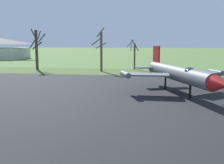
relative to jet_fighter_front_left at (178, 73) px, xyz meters
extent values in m
cube|color=black|center=(-11.40, -7.99, -2.43)|extent=(97.44, 48.84, 0.05)
cube|color=#45562A|center=(-11.40, 22.43, -2.43)|extent=(157.44, 12.00, 0.06)
cylinder|color=#565B60|center=(-0.13, 0.34, -0.04)|extent=(6.81, 14.28, 1.69)
cone|color=red|center=(2.88, -7.52, -0.04)|extent=(2.23, 2.60, 1.55)
cylinder|color=black|center=(-2.87, 7.49, -0.04)|extent=(1.44, 1.29, 1.18)
ellipsoid|color=#19232D|center=(0.92, -2.40, 0.43)|extent=(1.13, 2.13, 1.07)
cube|color=#565B60|center=(-3.50, -0.12, -0.16)|extent=(4.95, 2.62, 0.16)
cube|color=#565B60|center=(2.69, 2.25, -0.16)|extent=(5.40, 5.24, 0.16)
cylinder|color=#565B60|center=(-5.97, -0.55, -0.16)|extent=(1.56, 2.75, 0.63)
cylinder|color=#565B60|center=(4.82, 3.58, -0.16)|extent=(1.56, 2.75, 0.63)
cube|color=red|center=(-2.48, 6.49, 1.92)|extent=(0.95, 2.05, 2.22)
cube|color=#565B60|center=(-3.96, 5.87, 0.09)|extent=(2.93, 2.38, 0.16)
cube|color=#565B60|center=(-0.97, 7.01, 0.09)|extent=(2.93, 2.38, 0.16)
cylinder|color=black|center=(1.02, -2.67, -1.67)|extent=(0.23, 0.23, 1.58)
cylinder|color=black|center=(-1.28, 3.35, -1.67)|extent=(0.23, 0.23, 1.58)
cylinder|color=#42382D|center=(-28.10, 24.07, 1.84)|extent=(0.60, 0.60, 8.60)
cylinder|color=#42382D|center=(-27.63, 24.60, 5.03)|extent=(1.34, 1.20, 1.81)
cylinder|color=#42382D|center=(-29.05, 24.20, 3.14)|extent=(0.53, 2.11, 1.87)
cylinder|color=#42382D|center=(-28.37, 25.08, 2.80)|extent=(2.24, 0.85, 1.82)
cylinder|color=#42382D|center=(-28.33, 23.43, 5.26)|extent=(1.57, 0.81, 2.29)
cylinder|color=#42382D|center=(-27.32, 25.20, 4.42)|extent=(2.52, 1.84, 1.95)
cylinder|color=brown|center=(-13.50, 22.76, 1.57)|extent=(0.48, 0.48, 8.05)
cylinder|color=brown|center=(-14.70, 23.38, 3.66)|extent=(1.51, 2.60, 1.55)
cylinder|color=brown|center=(-13.77, 23.44, 5.56)|extent=(1.63, 0.84, 1.96)
cylinder|color=brown|center=(-13.74, 23.80, 2.86)|extent=(2.22, 0.69, 1.33)
cylinder|color=brown|center=(-7.13, 28.17, 0.41)|extent=(0.39, 0.39, 5.74)
cylinder|color=brown|center=(-7.92, 28.12, 2.70)|extent=(0.28, 1.71, 2.02)
cylinder|color=brown|center=(-7.25, 27.63, 3.30)|extent=(1.27, 0.46, 1.67)
cylinder|color=brown|center=(-6.66, 27.79, 2.28)|extent=(0.96, 1.14, 1.32)
cylinder|color=brown|center=(-8.14, 28.81, 3.30)|extent=(1.43, 2.16, 1.67)
camera|label=1|loc=(-2.64, -30.85, 3.47)|focal=42.85mm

